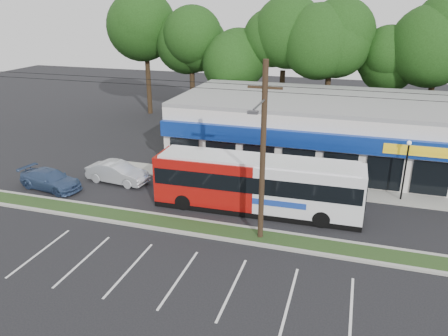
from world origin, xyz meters
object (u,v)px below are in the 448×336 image
pedestrian_a (274,175)px  car_dark (321,182)px  utility_pole (260,148)px  pedestrian_b (355,189)px  car_blue (50,180)px  metrobus (257,183)px  lamp_post (406,164)px  car_silver (117,173)px

pedestrian_a → car_dark: bearing=144.3°
utility_pole → car_dark: (2.80, 7.57, -4.62)m
car_dark → pedestrian_b: 2.43m
car_blue → pedestrian_b: pedestrian_b is taller
metrobus → pedestrian_a: size_ratio=7.14×
lamp_post → pedestrian_b: 3.64m
utility_pole → pedestrian_a: utility_pole is taller
car_silver → pedestrian_b: (17.00, 1.97, 0.02)m
car_dark → pedestrian_b: bearing=-110.9°
utility_pole → pedestrian_a: (-0.51, 7.57, -4.49)m
utility_pole → car_silver: utility_pole is taller
car_silver → utility_pole: bearing=-107.6°
pedestrian_a → pedestrian_b: bearing=138.8°
car_silver → car_blue: (-4.00, -2.48, -0.08)m
utility_pole → lamp_post: bearing=43.9°
car_blue → pedestrian_a: 16.12m
car_blue → car_silver: bearing=-48.8°
metrobus → car_blue: (-14.96, -1.00, -1.17)m
utility_pole → metrobus: bearing=103.6°
car_silver → pedestrian_a: bearing=-71.9°
utility_pole → car_silver: 13.68m
car_silver → metrobus: bearing=-92.1°
lamp_post → car_dark: 5.70m
lamp_post → car_blue: 24.66m
car_silver → car_blue: size_ratio=0.98×
car_dark → utility_pole: bearing=151.9°
car_dark → car_blue: car_dark is taller
metrobus → pedestrian_a: metrobus is taller
utility_pole → car_dark: 9.30m
car_blue → pedestrian_b: 21.46m
car_silver → pedestrian_b: size_ratio=2.95×
utility_pole → car_dark: size_ratio=10.68×
car_blue → pedestrian_a: size_ratio=2.62×
car_dark → car_silver: bearing=91.9°
car_silver → pedestrian_b: pedestrian_b is taller
car_blue → pedestrian_b: size_ratio=3.03×
utility_pole → pedestrian_a: bearing=93.9°
metrobus → car_dark: bearing=46.1°
lamp_post → car_blue: (-24.00, -5.30, -1.97)m
utility_pole → car_silver: bearing=156.9°
car_dark → car_silver: size_ratio=0.99×
pedestrian_b → pedestrian_a: bearing=25.9°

